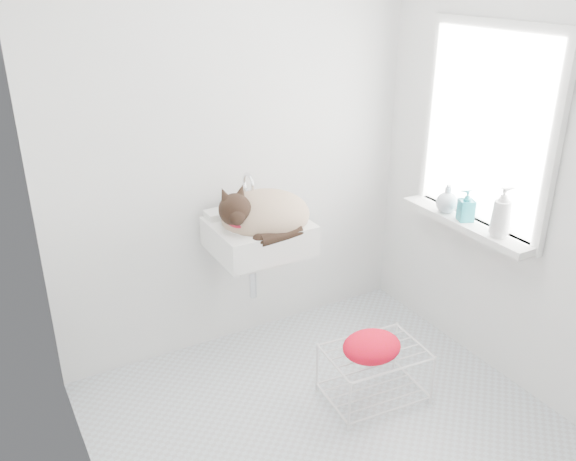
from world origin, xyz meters
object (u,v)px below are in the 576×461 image
cat (262,216)px  bottle_a (498,236)px  wire_rack (374,374)px  bottle_c (446,212)px  sink (259,222)px  bottle_b (465,220)px

cat → bottle_a: size_ratio=2.45×
wire_rack → bottle_a: bottle_a is taller
cat → wire_rack: bearing=-51.1°
wire_rack → bottle_a: 0.97m
bottle_c → sink: bearing=158.7°
bottle_c → wire_rack: bearing=-157.4°
cat → bottle_c: cat is taller
cat → wire_rack: 1.04m
sink → cat: 0.05m
wire_rack → bottle_c: 1.00m
wire_rack → bottle_c: bottle_c is taller
bottle_a → bottle_c: (0.00, 0.39, 0.00)m
wire_rack → bottle_b: bearing=11.0°
bottle_c → cat: bearing=159.4°
wire_rack → bottle_c: bearing=22.6°
bottle_b → bottle_c: bottle_b is taller
bottle_b → cat: bearing=152.3°
bottle_b → sink: bearing=151.7°
sink → bottle_a: (1.00, -0.78, 0.00)m
sink → wire_rack: size_ratio=1.03×
bottle_c → bottle_b: bearing=-90.0°
sink → cat: (0.01, -0.02, 0.04)m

